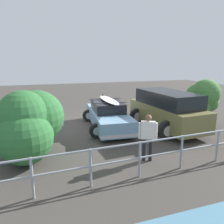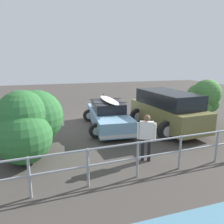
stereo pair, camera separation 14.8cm
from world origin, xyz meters
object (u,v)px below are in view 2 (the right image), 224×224
bush_near_left (27,124)px  bush_near_right (201,100)px  person_bystander (147,134)px  sedan_car (108,115)px  suv_car (167,110)px

bush_near_left → bush_near_right: size_ratio=1.10×
person_bystander → bush_near_left: size_ratio=0.61×
person_bystander → bush_near_right: 5.64m
sedan_car → person_bystander: size_ratio=2.87×
sedan_car → suv_car: (-2.66, 1.13, 0.33)m
person_bystander → bush_near_right: bush_near_right is taller
bush_near_left → suv_car: bearing=-167.6°
suv_car → person_bystander: bearing=48.8°
sedan_car → suv_car: size_ratio=0.99×
suv_car → bush_near_right: (-2.15, -0.19, 0.32)m
suv_car → bush_near_left: 6.48m
person_bystander → bush_near_left: bush_near_left is taller
bush_near_right → sedan_car: bearing=-11.0°
person_bystander → bush_near_left: bearing=-21.9°
suv_car → bush_near_left: bearing=12.4°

